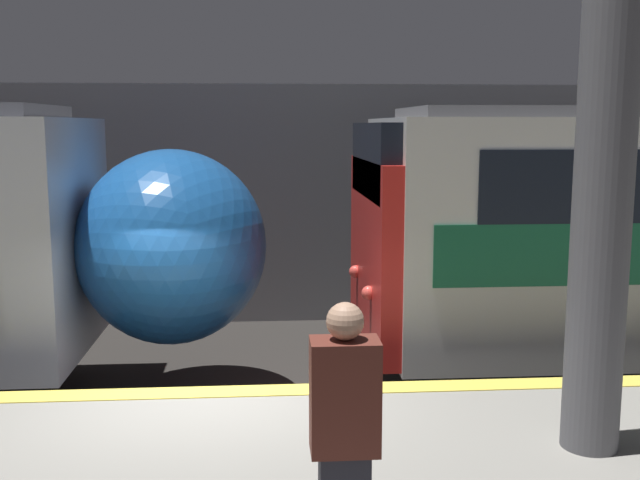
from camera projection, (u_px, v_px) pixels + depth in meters
The scene contains 3 objects.
station_rear_barrier at pixel (233, 205), 13.68m from camera, with size 50.00×0.15×4.36m.
support_pillar_near at pixel (601, 222), 5.68m from camera, with size 0.44×0.44×3.59m.
person_waiting at pixel (345, 435), 4.14m from camera, with size 0.38×0.24×1.58m.
Camera 1 is at (0.58, -7.05, 3.62)m, focal length 42.00 mm.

